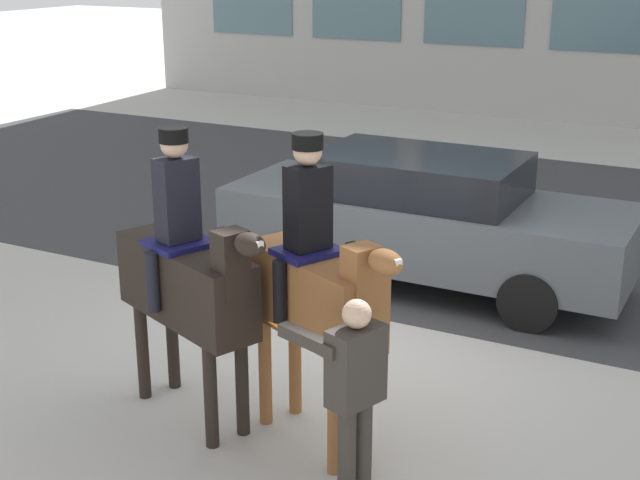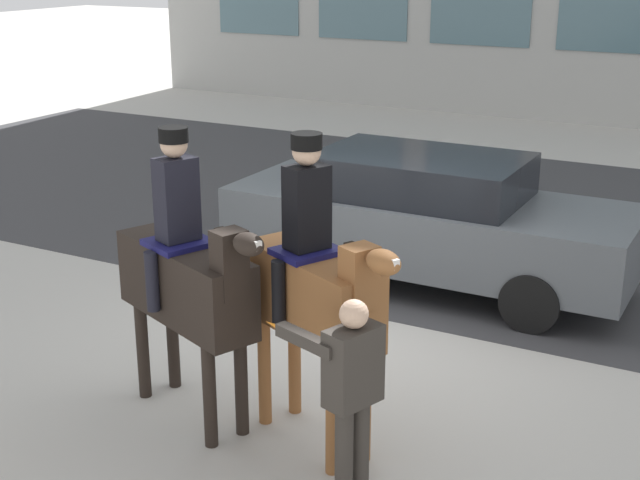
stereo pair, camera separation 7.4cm
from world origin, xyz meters
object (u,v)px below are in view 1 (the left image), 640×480
pedestrian_bystander (353,392)px  street_car_near_lane (424,217)px  mounted_horse_lead (188,277)px  mounted_horse_companion (315,289)px

pedestrian_bystander → street_car_near_lane: bearing=-55.6°
mounted_horse_lead → street_car_near_lane: bearing=104.1°
street_car_near_lane → mounted_horse_companion: bearing=-81.5°
mounted_horse_lead → street_car_near_lane: mounted_horse_lead is taller
mounted_horse_companion → street_car_near_lane: mounted_horse_companion is taller
mounted_horse_companion → street_car_near_lane: size_ratio=0.53×
mounted_horse_companion → pedestrian_bystander: 1.09m
mounted_horse_lead → street_car_near_lane: (0.56, 3.95, -0.47)m
mounted_horse_companion → street_car_near_lane: bearing=124.0°
mounted_horse_lead → mounted_horse_companion: 1.14m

